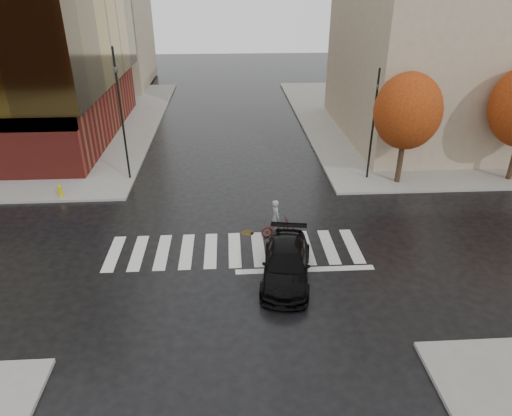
{
  "coord_description": "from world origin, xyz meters",
  "views": [
    {
      "loc": [
        -0.12,
        -17.4,
        11.3
      ],
      "look_at": [
        1.01,
        0.76,
        2.0
      ],
      "focal_mm": 32.0,
      "sensor_mm": 36.0,
      "label": 1
    }
  ],
  "objects_px": {
    "sedan": "(286,264)",
    "fire_hydrant": "(60,190)",
    "cyclist": "(277,224)",
    "traffic_light_nw": "(120,106)",
    "traffic_light_ne": "(374,119)"
  },
  "relations": [
    {
      "from": "traffic_light_nw",
      "to": "fire_hydrant",
      "type": "bearing_deg",
      "value": -37.06
    },
    {
      "from": "sedan",
      "to": "cyclist",
      "type": "xyz_separation_m",
      "value": [
        -0.03,
        3.46,
        -0.04
      ]
    },
    {
      "from": "cyclist",
      "to": "traffic_light_nw",
      "type": "height_order",
      "value": "traffic_light_nw"
    },
    {
      "from": "cyclist",
      "to": "sedan",
      "type": "bearing_deg",
      "value": 165.55
    },
    {
      "from": "sedan",
      "to": "cyclist",
      "type": "distance_m",
      "value": 3.46
    },
    {
      "from": "traffic_light_ne",
      "to": "traffic_light_nw",
      "type": "bearing_deg",
      "value": 12.11
    },
    {
      "from": "cyclist",
      "to": "traffic_light_ne",
      "type": "height_order",
      "value": "traffic_light_ne"
    },
    {
      "from": "cyclist",
      "to": "fire_hydrant",
      "type": "relative_size",
      "value": 2.68
    },
    {
      "from": "sedan",
      "to": "traffic_light_nw",
      "type": "distance_m",
      "value": 14.23
    },
    {
      "from": "traffic_light_nw",
      "to": "fire_hydrant",
      "type": "relative_size",
      "value": 10.84
    },
    {
      "from": "traffic_light_nw",
      "to": "traffic_light_ne",
      "type": "bearing_deg",
      "value": 103.21
    },
    {
      "from": "sedan",
      "to": "traffic_light_nw",
      "type": "bearing_deg",
      "value": 137.23
    },
    {
      "from": "traffic_light_ne",
      "to": "fire_hydrant",
      "type": "xyz_separation_m",
      "value": [
        -18.04,
        -1.65,
        -3.28
      ]
    },
    {
      "from": "sedan",
      "to": "traffic_light_ne",
      "type": "relative_size",
      "value": 0.72
    },
    {
      "from": "sedan",
      "to": "fire_hydrant",
      "type": "height_order",
      "value": "sedan"
    }
  ]
}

